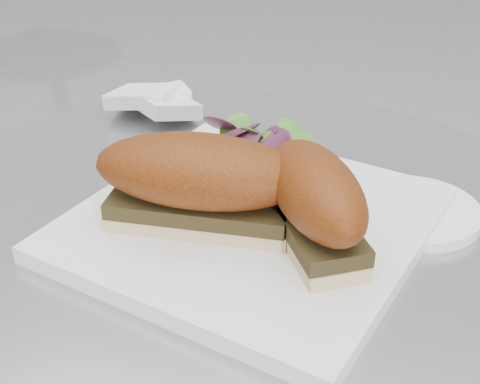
# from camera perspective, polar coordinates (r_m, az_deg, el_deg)

# --- Properties ---
(plate) EXTENTS (0.35, 0.35, 0.02)m
(plate) POSITION_cam_1_polar(r_m,az_deg,el_deg) (0.60, 0.93, -2.66)
(plate) COLOR white
(plate) RESTS_ON table
(sandwich_left) EXTENTS (0.19, 0.10, 0.08)m
(sandwich_left) POSITION_cam_1_polar(r_m,az_deg,el_deg) (0.56, -3.44, 1.03)
(sandwich_left) COLOR beige
(sandwich_left) RESTS_ON plate
(sandwich_right) EXTENTS (0.13, 0.15, 0.08)m
(sandwich_right) POSITION_cam_1_polar(r_m,az_deg,el_deg) (0.54, 6.41, -0.66)
(sandwich_right) COLOR beige
(sandwich_right) RESTS_ON plate
(salad) EXTENTS (0.11, 0.11, 0.05)m
(salad) POSITION_cam_1_polar(r_m,az_deg,el_deg) (0.66, 1.15, 3.91)
(salad) COLOR #417F29
(salad) RESTS_ON plate
(napkin) EXTENTS (0.12, 0.12, 0.02)m
(napkin) POSITION_cam_1_polar(r_m,az_deg,el_deg) (0.83, -7.06, 7.05)
(napkin) COLOR white
(napkin) RESTS_ON table
(saucer) EXTENTS (0.12, 0.12, 0.01)m
(saucer) POSITION_cam_1_polar(r_m,az_deg,el_deg) (0.64, 14.73, -1.61)
(saucer) COLOR white
(saucer) RESTS_ON table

